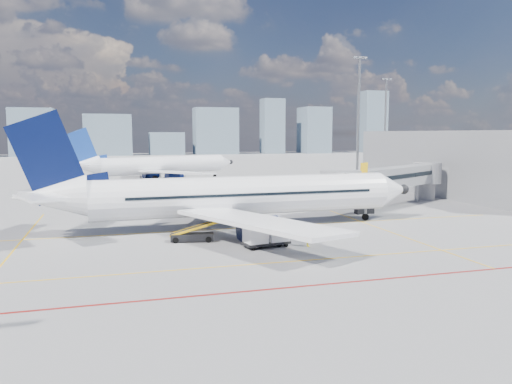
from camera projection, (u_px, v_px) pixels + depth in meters
ground at (259, 245)px, 43.03m from camera, size 420.00×420.00×0.00m
apron_markings at (266, 256)px, 39.14m from camera, size 90.00×35.12×0.01m
jet_bridge at (394, 178)px, 65.21m from camera, size 23.55×15.78×6.30m
terminal_block at (456, 163)px, 78.26m from camera, size 10.00×42.00×10.00m
floodlight_mast_ne at (358, 114)px, 104.39m from camera, size 3.20×0.61×25.45m
floodlight_mast_far at (385, 120)px, 145.23m from camera, size 3.20×0.61×25.45m
distant_skyline at (140, 132)px, 223.19m from camera, size 252.94×14.29×30.85m
main_aircraft at (229, 197)px, 50.41m from camera, size 41.28×35.97×12.03m
second_aircraft at (157, 165)px, 99.81m from camera, size 34.73×29.45×10.71m
baggage_tug at (266, 237)px, 42.56m from camera, size 2.32×1.46×1.57m
cargo_dolly at (266, 233)px, 42.22m from camera, size 4.19×2.41×2.17m
belt_loader at (194, 235)px, 44.47m from camera, size 5.52×2.16×2.21m
ramp_worker at (308, 235)px, 42.50m from camera, size 0.54×0.75×1.90m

